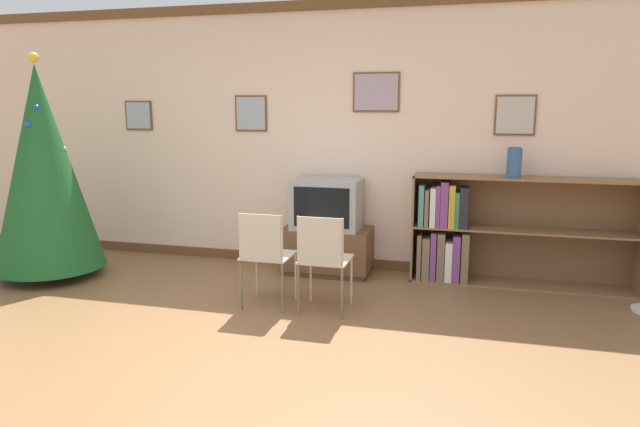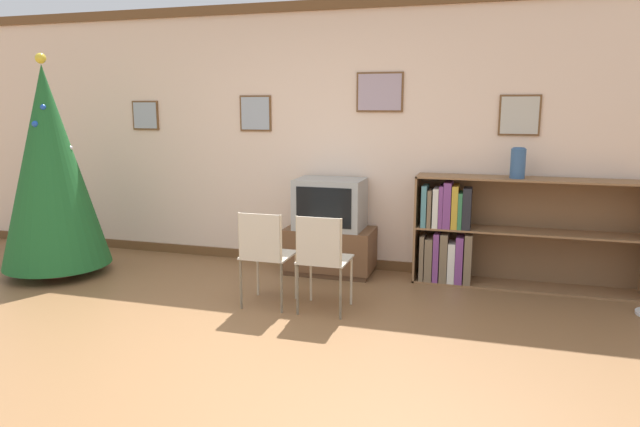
% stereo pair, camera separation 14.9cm
% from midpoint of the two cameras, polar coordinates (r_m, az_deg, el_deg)
% --- Properties ---
extents(ground_plane, '(24.00, 24.00, 0.00)m').
position_cam_midpoint_polar(ground_plane, '(3.89, -12.31, -15.02)').
color(ground_plane, brown).
extents(wall_back, '(9.11, 0.11, 2.70)m').
position_cam_midpoint_polar(wall_back, '(5.96, -1.26, 7.64)').
color(wall_back, beige).
rests_on(wall_back, ground_plane).
extents(christmas_tree, '(1.03, 1.03, 2.16)m').
position_cam_midpoint_polar(christmas_tree, '(6.15, -26.55, 4.03)').
color(christmas_tree, maroon).
rests_on(christmas_tree, ground_plane).
extents(tv_console, '(0.88, 0.48, 0.46)m').
position_cam_midpoint_polar(tv_console, '(5.78, -0.02, -3.70)').
color(tv_console, '#4C311E').
rests_on(tv_console, ground_plane).
extents(television, '(0.67, 0.47, 0.50)m').
position_cam_midpoint_polar(television, '(5.67, -0.03, 0.99)').
color(television, '#9E9E99').
rests_on(television, tv_console).
extents(folding_chair_left, '(0.40, 0.40, 0.82)m').
position_cam_midpoint_polar(folding_chair_left, '(4.76, -6.42, -3.97)').
color(folding_chair_left, '#BCB29E').
rests_on(folding_chair_left, ground_plane).
extents(folding_chair_right, '(0.40, 0.40, 0.82)m').
position_cam_midpoint_polar(folding_chair_right, '(4.60, -0.63, -4.39)').
color(folding_chair_right, '#BCB29E').
rests_on(folding_chair_right, ground_plane).
extents(bookshelf, '(2.04, 0.36, 1.03)m').
position_cam_midpoint_polar(bookshelf, '(5.60, 15.07, -1.83)').
color(bookshelf, olive).
rests_on(bookshelf, ground_plane).
extents(vase, '(0.13, 0.13, 0.28)m').
position_cam_midpoint_polar(vase, '(5.47, 18.12, 4.91)').
color(vase, '#335684').
rests_on(vase, bookshelf).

